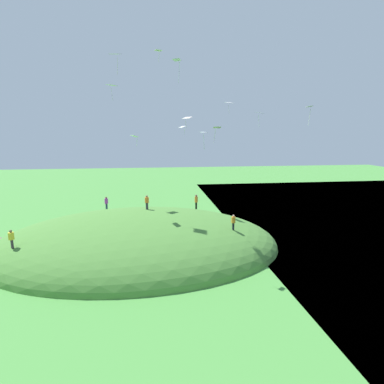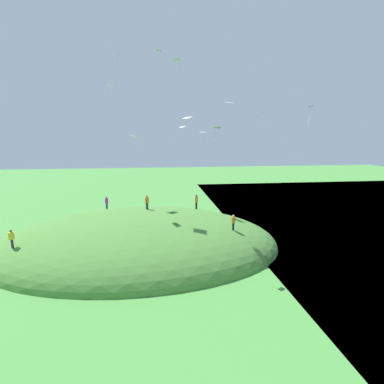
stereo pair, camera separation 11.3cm
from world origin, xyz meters
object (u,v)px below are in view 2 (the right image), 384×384
object	(u,v)px
person_near_shore	(196,200)
kite_9	(112,86)
kite_7	(217,129)
kite_0	(203,134)
kite_8	(230,103)
person_with_child	(11,237)
kite_4	(115,55)
person_watching_kites	(147,201)
person_walking_path	(233,221)
kite_2	(259,114)
kite_5	(187,118)
kite_6	(158,51)
kite_11	(183,127)
kite_3	(177,61)
person_on_hilltop	(107,202)
kite_1	(135,137)
kite_10	(309,108)

from	to	relation	value
person_near_shore	kite_9	distance (m)	16.68
kite_7	kite_0	bearing A→B (deg)	47.04
kite_7	kite_9	xyz separation A→B (m)	(10.28, -9.71, 4.98)
kite_0	kite_8	xyz separation A→B (m)	(-5.86, -14.55, 4.06)
person_with_child	kite_4	size ratio (longest dim) A/B	0.79
person_watching_kites	person_walking_path	bearing A→B (deg)	117.00
person_near_shore	kite_2	distance (m)	14.06
person_watching_kites	kite_8	world-z (taller)	kite_8
kite_5	kite_6	bearing A→B (deg)	44.83
kite_9	kite_11	size ratio (longest dim) A/B	1.49
kite_4	kite_11	world-z (taller)	kite_4
kite_11	kite_5	bearing A→B (deg)	92.86
kite_6	kite_8	world-z (taller)	kite_6
person_near_shore	kite_3	xyz separation A→B (m)	(2.80, 6.99, 14.63)
kite_9	person_with_child	bearing A→B (deg)	50.60
person_on_hilltop	kite_1	xyz separation A→B (m)	(-4.28, 7.06, 8.20)
kite_4	kite_10	xyz separation A→B (m)	(-16.10, 9.70, -5.85)
kite_5	kite_6	size ratio (longest dim) A/B	1.25
person_watching_kites	kite_4	size ratio (longest dim) A/B	0.76
kite_1	kite_10	size ratio (longest dim) A/B	0.74
person_on_hilltop	kite_11	distance (m)	13.72
kite_6	kite_5	bearing A→B (deg)	-135.17
kite_7	person_with_child	bearing A→B (deg)	0.35
kite_1	kite_2	world-z (taller)	kite_2
person_watching_kites	kite_6	bearing A→B (deg)	120.71
kite_8	person_walking_path	bearing A→B (deg)	78.95
person_walking_path	kite_8	bearing A→B (deg)	-28.41
person_near_shore	kite_2	world-z (taller)	kite_2
kite_3	kite_8	world-z (taller)	kite_3
kite_2	kite_10	distance (m)	4.75
kite_10	person_watching_kites	bearing A→B (deg)	-36.69
kite_8	kite_3	bearing A→B (deg)	54.66
person_on_hilltop	person_near_shore	world-z (taller)	person_near_shore
kite_10	kite_11	world-z (taller)	kite_10
kite_2	kite_7	bearing A→B (deg)	2.45
person_near_shore	kite_0	bearing A→B (deg)	-72.13
kite_5	kite_9	xyz separation A→B (m)	(8.55, -1.09, 3.60)
kite_1	kite_8	bearing A→B (deg)	-143.09
person_on_hilltop	kite_0	bearing A→B (deg)	-9.03
kite_8	kite_10	world-z (taller)	kite_8
kite_2	kite_6	world-z (taller)	kite_6
person_watching_kites	kite_3	xyz separation A→B (m)	(-3.23, 4.21, 13.93)
person_walking_path	kite_1	size ratio (longest dim) A/B	1.40
kite_9	kite_8	bearing A→B (deg)	-167.47
person_watching_kites	kite_8	bearing A→B (deg)	-180.00
kite_1	kite_3	bearing A→B (deg)	154.88
kite_3	kite_6	xyz separation A→B (m)	(1.62, -3.36, 1.69)
kite_6	person_watching_kites	bearing A→B (deg)	-27.77
person_on_hilltop	kite_7	distance (m)	18.50
kite_0	kite_5	world-z (taller)	kite_5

